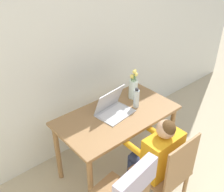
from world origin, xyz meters
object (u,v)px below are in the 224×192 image
(chair_occupied, at_px, (166,174))
(person_seated, at_px, (157,153))
(water_bottle, at_px, (136,98))
(flower_vase, at_px, (133,87))
(laptop, at_px, (113,108))

(chair_occupied, bearing_deg, person_seated, -90.00)
(person_seated, distance_m, water_bottle, 0.61)
(person_seated, height_order, flower_vase, flower_vase)
(person_seated, relative_size, flower_vase, 3.00)
(laptop, xyz_separation_m, water_bottle, (0.25, -0.07, 0.04))
(person_seated, bearing_deg, water_bottle, -115.53)
(water_bottle, bearing_deg, laptop, 163.47)
(person_seated, xyz_separation_m, water_bottle, (0.25, 0.52, 0.20))
(chair_occupied, height_order, laptop, laptop)
(person_seated, height_order, water_bottle, person_seated)
(chair_occupied, xyz_separation_m, water_bottle, (0.25, 0.64, 0.36))
(chair_occupied, xyz_separation_m, flower_vase, (0.35, 0.79, 0.39))
(laptop, bearing_deg, chair_occupied, -97.51)
(laptop, bearing_deg, person_seated, -97.53)
(flower_vase, relative_size, water_bottle, 1.57)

